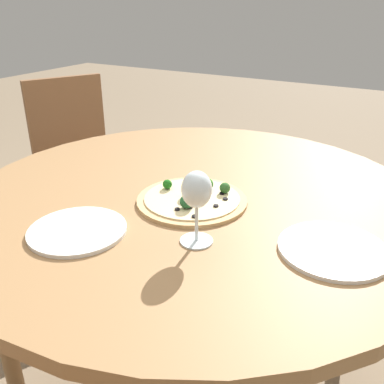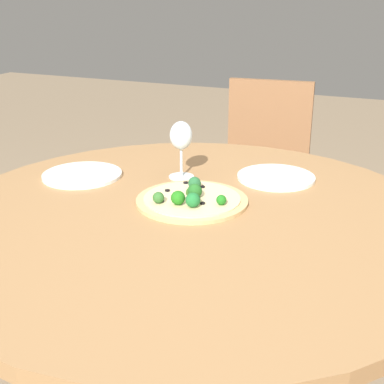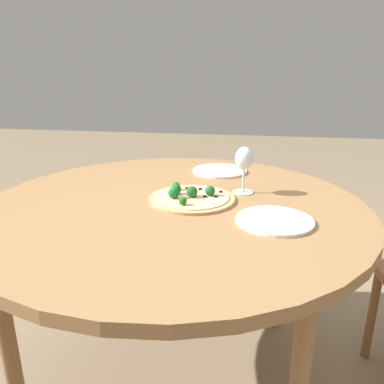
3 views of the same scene
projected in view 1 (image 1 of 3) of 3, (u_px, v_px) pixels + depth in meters
name	position (u px, v px, depth m)	size (l,w,h in m)	color
dining_table	(195.00, 210.00, 1.25)	(1.33, 1.33, 0.78)	olive
chair	(80.00, 168.00, 2.14)	(0.54, 0.54, 0.94)	brown
pizza	(193.00, 198.00, 1.17)	(0.30, 0.30, 0.05)	tan
wine_glass	(197.00, 193.00, 0.93)	(0.08, 0.08, 0.17)	silver
plate_near	(333.00, 250.00, 0.94)	(0.24, 0.24, 0.01)	silver
plate_far	(77.00, 230.00, 1.02)	(0.23, 0.23, 0.01)	silver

